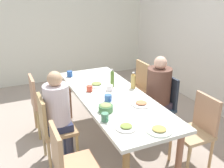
% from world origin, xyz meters
% --- Properties ---
extents(ground_plane, '(7.02, 7.02, 0.00)m').
position_xyz_m(ground_plane, '(0.00, 0.00, 0.00)').
color(ground_plane, '#A69689').
extents(wall_left, '(0.12, 4.33, 2.60)m').
position_xyz_m(wall_left, '(-2.98, 0.00, 1.30)').
color(wall_left, silver).
rests_on(wall_left, ground_plane).
extents(dining_table, '(2.24, 0.82, 0.78)m').
position_xyz_m(dining_table, '(0.00, 0.00, 0.69)').
color(dining_table, silver).
rests_on(dining_table, ground_plane).
extents(chair_0, '(0.40, 0.40, 0.90)m').
position_xyz_m(chair_0, '(0.00, -0.79, 0.51)').
color(chair_0, tan).
rests_on(chair_0, ground_plane).
extents(person_0, '(0.30, 0.30, 1.19)m').
position_xyz_m(person_0, '(0.00, -0.70, 0.71)').
color(person_0, '#283048').
rests_on(person_0, ground_plane).
extents(chair_1, '(0.40, 0.40, 0.90)m').
position_xyz_m(chair_1, '(0.75, -0.79, 0.51)').
color(chair_1, tan).
rests_on(chair_1, ground_plane).
extents(chair_2, '(0.40, 0.40, 0.90)m').
position_xyz_m(chair_2, '(-0.75, -0.79, 0.51)').
color(chair_2, tan).
rests_on(chair_2, ground_plane).
extents(chair_3, '(0.40, 0.40, 0.90)m').
position_xyz_m(chair_3, '(0.00, 0.79, 0.51)').
color(chair_3, '#283C4F').
rests_on(chair_3, ground_plane).
extents(person_3, '(0.34, 0.34, 1.21)m').
position_xyz_m(person_3, '(-0.00, 0.70, 0.73)').
color(person_3, '#363945').
rests_on(person_3, ground_plane).
extents(chair_4, '(0.40, 0.40, 0.90)m').
position_xyz_m(chair_4, '(0.75, 0.79, 0.51)').
color(chair_4, tan).
rests_on(chair_4, ground_plane).
extents(chair_5, '(0.40, 0.40, 0.90)m').
position_xyz_m(chair_5, '(-0.75, 0.79, 0.51)').
color(chair_5, tan).
rests_on(chair_5, ground_plane).
extents(plate_0, '(0.24, 0.24, 0.04)m').
position_xyz_m(plate_0, '(0.40, 0.20, 0.79)').
color(plate_0, white).
rests_on(plate_0, dining_table).
extents(plate_1, '(0.25, 0.25, 0.04)m').
position_xyz_m(plate_1, '(-0.39, -0.06, 0.79)').
color(plate_1, white).
rests_on(plate_1, dining_table).
extents(plate_2, '(0.25, 0.25, 0.04)m').
position_xyz_m(plate_2, '(0.98, 0.06, 0.79)').
color(plate_2, white).
rests_on(plate_2, dining_table).
extents(plate_3, '(0.22, 0.22, 0.04)m').
position_xyz_m(plate_3, '(0.80, -0.20, 0.79)').
color(plate_3, white).
rests_on(plate_3, dining_table).
extents(bowl_0, '(0.16, 0.16, 0.09)m').
position_xyz_m(bowl_0, '(0.39, -0.25, 0.82)').
color(bowl_0, '#437745').
rests_on(bowl_0, dining_table).
extents(cup_0, '(0.12, 0.09, 0.08)m').
position_xyz_m(cup_0, '(0.15, -0.12, 0.82)').
color(cup_0, '#3862A1').
rests_on(cup_0, dining_table).
extents(cup_1, '(0.12, 0.09, 0.07)m').
position_xyz_m(cup_1, '(-0.15, 0.03, 0.81)').
color(cup_1, white).
rests_on(cup_1, dining_table).
extents(cup_2, '(0.12, 0.08, 0.07)m').
position_xyz_m(cup_2, '(-0.23, -0.22, 0.81)').
color(cup_2, '#C84934').
rests_on(cup_2, dining_table).
extents(cup_3, '(0.12, 0.08, 0.09)m').
position_xyz_m(cup_3, '(-0.90, -0.31, 0.82)').
color(cup_3, '#2E579F').
rests_on(cup_3, dining_table).
extents(cup_4, '(0.11, 0.08, 0.09)m').
position_xyz_m(cup_4, '(0.58, -0.34, 0.82)').
color(cup_4, '#4D8365').
rests_on(cup_4, dining_table).
extents(bottle_0, '(0.07, 0.07, 0.23)m').
position_xyz_m(bottle_0, '(-0.10, 0.36, 0.88)').
color(bottle_0, tan).
rests_on(bottle_0, dining_table).
extents(bottle_1, '(0.05, 0.05, 0.25)m').
position_xyz_m(bottle_1, '(-0.26, 0.12, 0.90)').
color(bottle_1, '#54772E').
rests_on(bottle_1, dining_table).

